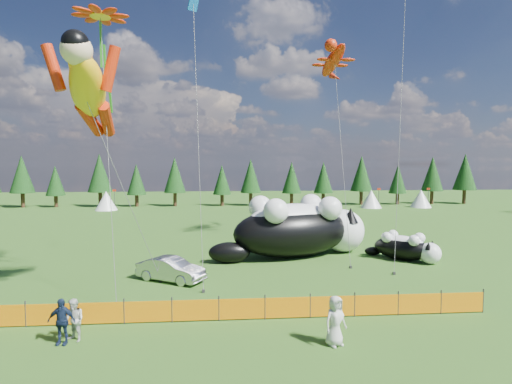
% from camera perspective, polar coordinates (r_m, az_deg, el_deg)
% --- Properties ---
extents(ground, '(160.00, 160.00, 0.00)m').
position_cam_1_polar(ground, '(21.01, -2.40, -14.78)').
color(ground, '#0D390A').
rests_on(ground, ground).
extents(safety_fence, '(22.06, 0.06, 1.10)m').
position_cam_1_polar(safety_fence, '(18.02, -2.01, -16.33)').
color(safety_fence, '#262626').
rests_on(safety_fence, ground).
extents(tree_line, '(90.00, 4.00, 8.00)m').
position_cam_1_polar(tree_line, '(64.94, -3.96, 1.55)').
color(tree_line, black).
rests_on(tree_line, ground).
extents(festival_tents, '(50.00, 3.20, 2.80)m').
position_cam_1_polar(festival_tents, '(61.26, 6.46, -1.05)').
color(festival_tents, white).
rests_on(festival_tents, ground).
extents(cat_large, '(12.01, 6.94, 4.45)m').
position_cam_1_polar(cat_large, '(29.60, 6.26, -5.06)').
color(cat_large, black).
rests_on(cat_large, ground).
extents(cat_small, '(4.34, 4.26, 1.96)m').
position_cam_1_polar(cat_small, '(30.26, 20.58, -7.37)').
color(cat_small, black).
rests_on(cat_small, ground).
extents(car, '(4.30, 3.31, 1.36)m').
position_cam_1_polar(car, '(24.04, -12.06, -10.74)').
color(car, '#B5B4B9').
rests_on(car, ground).
extents(spectator_b, '(0.92, 0.83, 1.64)m').
position_cam_1_polar(spectator_b, '(17.41, -24.54, -16.33)').
color(spectator_b, beige).
rests_on(spectator_b, ground).
extents(spectator_c, '(1.06, 0.60, 1.75)m').
position_cam_1_polar(spectator_c, '(17.33, -26.05, -16.26)').
color(spectator_c, '#16223D').
rests_on(spectator_c, ground).
extents(spectator_e, '(1.08, 0.93, 1.88)m').
position_cam_1_polar(spectator_e, '(15.88, 11.25, -17.59)').
color(spectator_e, beige).
rests_on(spectator_e, ground).
extents(superhero_kite, '(5.83, 6.51, 13.04)m').
position_cam_1_polar(superhero_kite, '(20.80, -22.89, 13.39)').
color(superhero_kite, '#FFB50D').
rests_on(superhero_kite, ground).
extents(gecko_kite, '(3.95, 12.86, 18.09)m').
position_cam_1_polar(gecko_kite, '(36.53, 10.95, 17.89)').
color(gecko_kite, red).
rests_on(gecko_kite, ground).
extents(flower_kite, '(3.30, 5.89, 15.28)m').
position_cam_1_polar(flower_kite, '(24.85, -21.34, 22.04)').
color(flower_kite, red).
rests_on(flower_kite, ground).
extents(diamond_kite_a, '(1.34, 5.35, 17.73)m').
position_cam_1_polar(diamond_kite_a, '(27.16, -8.90, 23.97)').
color(diamond_kite_a, blue).
rests_on(diamond_kite_a, ground).
extents(diamond_kite_b, '(3.75, 6.65, 20.66)m').
position_cam_1_polar(diamond_kite_b, '(34.04, 20.50, 23.30)').
color(diamond_kite_b, '#0C9580').
rests_on(diamond_kite_b, ground).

